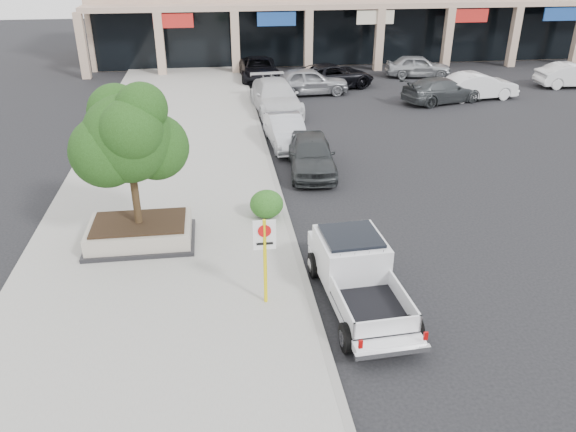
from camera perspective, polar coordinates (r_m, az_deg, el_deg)
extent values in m
plane|color=black|center=(15.25, 7.79, -7.24)|extent=(120.00, 120.00, 0.00)
cube|color=gray|center=(20.08, -12.09, 1.29)|extent=(8.00, 52.00, 0.15)
cube|color=gray|center=(20.12, -0.82, 1.95)|extent=(0.20, 52.00, 0.15)
cube|color=tan|center=(41.98, 9.12, 20.43)|extent=(40.00, 2.20, 0.35)
cube|color=tan|center=(40.60, -20.17, 15.89)|extent=(0.55, 0.55, 4.20)
cube|color=black|center=(43.26, 8.50, 17.55)|extent=(39.20, 0.08, 3.90)
cube|color=black|center=(17.53, -14.68, -2.38)|extent=(3.20, 2.20, 0.12)
cube|color=gray|center=(17.38, -14.79, -1.48)|extent=(3.00, 2.00, 0.50)
cube|color=black|center=(17.26, -14.90, -0.66)|extent=(2.70, 1.70, 0.06)
cylinder|color=black|center=(16.79, -15.33, 2.78)|extent=(0.22, 0.22, 2.20)
sphere|color=black|center=(16.28, -15.96, 7.63)|extent=(2.50, 2.50, 2.50)
sphere|color=black|center=(16.60, -13.27, 6.83)|extent=(1.90, 1.90, 1.90)
sphere|color=black|center=(16.63, -17.05, 10.04)|extent=(1.60, 1.60, 1.60)
cylinder|color=yellow|center=(13.73, -2.34, -4.70)|extent=(0.09, 0.09, 2.30)
cube|color=white|center=(13.36, -2.40, -1.94)|extent=(0.55, 0.03, 0.78)
cylinder|color=red|center=(13.28, -2.40, -1.54)|extent=(0.32, 0.02, 0.32)
ellipsoid|color=#1E4714|center=(18.30, -2.19, 1.23)|extent=(1.10, 0.99, 0.93)
imported|color=#2A2D2F|center=(22.33, 2.40, 6.31)|extent=(2.12, 4.49, 1.48)
imported|color=#ACADB4|center=(25.29, -0.20, 8.62)|extent=(1.70, 4.25, 1.38)
imported|color=silver|center=(30.66, -1.27, 12.02)|extent=(2.65, 5.73, 1.62)
imported|color=black|center=(38.15, -2.99, 14.69)|extent=(2.41, 5.20, 1.44)
imported|color=gray|center=(34.34, 2.14, 13.54)|extent=(4.79, 2.12, 1.60)
imported|color=silver|center=(35.07, 18.73, 12.40)|extent=(4.75, 2.19, 1.51)
imported|color=#323638|center=(33.73, 15.41, 12.24)|extent=(5.17, 3.18, 1.40)
imported|color=black|center=(36.00, 4.45, 14.00)|extent=(5.91, 3.95, 1.51)
imported|color=#929599|center=(39.94, 13.08, 14.62)|extent=(4.51, 2.37, 1.46)
imported|color=silver|center=(40.36, 26.95, 12.63)|extent=(4.50, 1.69, 1.47)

